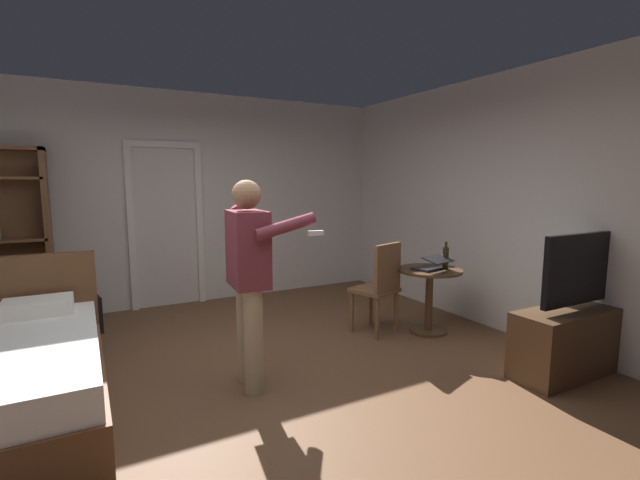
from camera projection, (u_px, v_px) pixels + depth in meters
name	position (u px, v px, depth m)	size (l,w,h in m)	color
ground_plane	(266.00, 389.00, 3.49)	(6.24, 6.24, 0.00)	brown
wall_back	(184.00, 200.00, 5.82)	(5.79, 0.12, 2.78)	silver
wall_right	(515.00, 205.00, 4.64)	(0.12, 5.91, 2.78)	silver
doorway_frame	(166.00, 213.00, 5.66)	(0.93, 0.08, 2.13)	white
bookshelf	(6.00, 233.00, 4.76)	(0.85, 0.32, 2.00)	brown
tv_flatscreen	(577.00, 332.00, 3.77)	(1.29, 0.40, 1.21)	#4C331E
side_table	(429.00, 289.00, 4.73)	(0.68, 0.68, 0.70)	#4C331E
laptop	(431.00, 265.00, 4.65)	(0.38, 0.39, 0.15)	black
bottle_on_table	(446.00, 257.00, 4.68)	(0.06, 0.06, 0.30)	black
wooden_chair	(380.00, 284.00, 4.67)	(0.53, 0.53, 0.99)	brown
person_blue_shirt	(250.00, 270.00, 3.41)	(0.64, 0.60, 1.65)	tan
suitcase_dark	(73.00, 316.00, 4.70)	(0.51, 0.36, 0.40)	black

